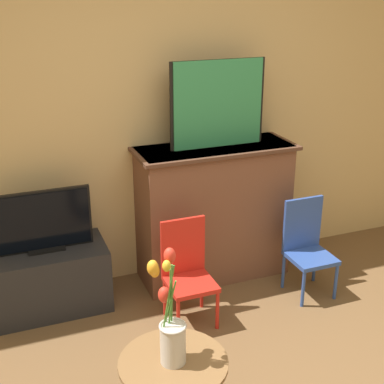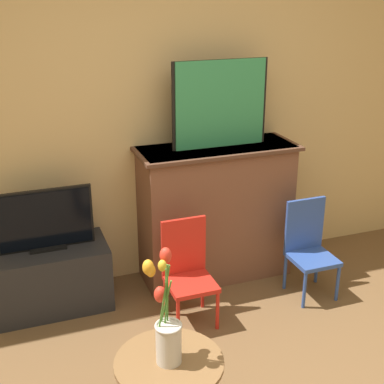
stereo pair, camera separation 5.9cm
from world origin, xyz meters
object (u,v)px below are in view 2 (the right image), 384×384
(tv_monitor, at_px, (45,221))
(chair_red, at_px, (188,268))
(painting, at_px, (220,104))
(chair_blue, at_px, (309,245))
(vase_tulips, at_px, (166,326))

(tv_monitor, distance_m, chair_red, 0.99)
(painting, xyz_separation_m, chair_blue, (0.51, -0.46, -0.96))
(chair_blue, height_order, vase_tulips, vase_tulips)
(tv_monitor, relative_size, vase_tulips, 1.18)
(painting, relative_size, vase_tulips, 1.31)
(tv_monitor, xyz_separation_m, vase_tulips, (0.38, -1.44, 0.05))
(tv_monitor, bearing_deg, chair_blue, -13.77)
(painting, relative_size, chair_red, 1.01)
(chair_red, bearing_deg, painting, 49.20)
(chair_red, bearing_deg, vase_tulips, -114.50)
(painting, distance_m, tv_monitor, 1.42)
(chair_blue, distance_m, vase_tulips, 1.74)
(tv_monitor, xyz_separation_m, chair_red, (0.83, -0.45, -0.28))
(painting, distance_m, vase_tulips, 1.82)
(chair_blue, bearing_deg, vase_tulips, -143.63)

